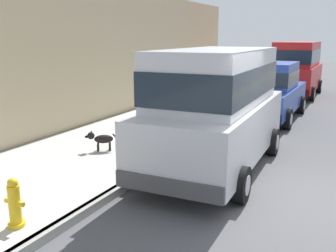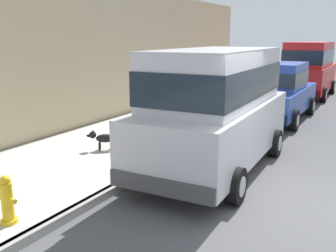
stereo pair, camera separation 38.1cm
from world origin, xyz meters
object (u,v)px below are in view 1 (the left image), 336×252
object	(u,v)px
car_blue_sedan	(269,90)
car_red_van	(297,66)
fire_hydrant	(15,204)
dog_black	(101,139)
car_silver_van	(216,104)

from	to	relation	value
car_blue_sedan	car_red_van	bearing A→B (deg)	90.01
car_red_van	fire_hydrant	size ratio (longest dim) A/B	6.77
car_red_van	dog_black	distance (m)	12.41
dog_black	fire_hydrant	size ratio (longest dim) A/B	0.90
car_blue_sedan	fire_hydrant	distance (m)	9.78
car_silver_van	dog_black	xyz separation A→B (m)	(-2.68, -0.42, -0.97)
car_red_van	fire_hydrant	xyz separation A→B (m)	(-1.44, -15.66, -0.92)
car_silver_van	car_red_van	bearing A→B (deg)	90.53
car_blue_sedan	car_red_van	xyz separation A→B (m)	(-0.00, 6.00, 0.41)
car_silver_van	car_red_van	size ratio (longest dim) A/B	1.01
car_silver_van	car_blue_sedan	world-z (taller)	car_silver_van
car_red_van	fire_hydrant	distance (m)	15.75
car_silver_van	car_blue_sedan	distance (m)	5.70
car_silver_van	fire_hydrant	world-z (taller)	car_silver_van
car_red_van	dog_black	world-z (taller)	car_red_van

